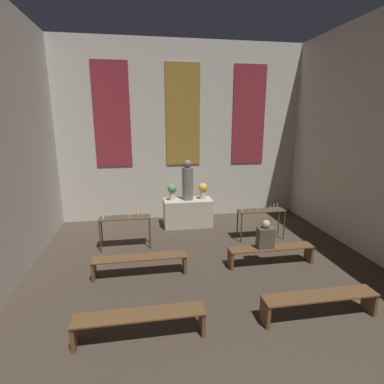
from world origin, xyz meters
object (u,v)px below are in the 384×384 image
object	(u,v)px
candle_rack_left	(125,222)
pew_second_left	(140,320)
flower_vase_left	(172,191)
person_seated	(265,236)
pew_back_right	(271,251)
flower_vase_right	(203,190)
candle_rack_right	(261,214)
statue	(188,182)
pew_second_right	(320,301)
altar	(188,213)
pew_back_left	(140,262)

from	to	relation	value
candle_rack_left	pew_second_left	world-z (taller)	candle_rack_left
flower_vase_left	candle_rack_left	xyz separation A→B (m)	(-1.39, -1.39, -0.44)
person_seated	pew_back_right	bearing A→B (deg)	0.00
flower_vase_right	candle_rack_right	size ratio (longest dim) A/B	0.39
statue	candle_rack_left	xyz separation A→B (m)	(-1.87, -1.39, -0.70)
flower_vase_right	candle_rack_left	size ratio (longest dim) A/B	0.39
flower_vase_left	flower_vase_right	distance (m)	0.97
flower_vase_left	candle_rack_left	distance (m)	2.01
candle_rack_left	pew_second_right	xyz separation A→B (m)	(3.37, -3.48, -0.40)
statue	flower_vase_left	bearing A→B (deg)	180.00
statue	flower_vase_left	world-z (taller)	statue
statue	flower_vase_right	world-z (taller)	statue
altar	statue	world-z (taller)	statue
candle_rack_left	person_seated	xyz separation A→B (m)	(3.21, -1.52, -0.00)
pew_second_right	flower_vase_right	bearing A→B (deg)	101.75
pew_second_left	candle_rack_right	bearing A→B (deg)	46.07
flower_vase_right	altar	bearing A→B (deg)	180.00
flower_vase_left	candle_rack_right	bearing A→B (deg)	-30.70
flower_vase_left	pew_back_right	size ratio (longest dim) A/B	0.25
altar	statue	bearing A→B (deg)	0.00
statue	pew_back_right	xyz separation A→B (m)	(1.50, -2.91, -1.10)
pew_second_left	person_seated	size ratio (longest dim) A/B	3.02
pew_second_left	pew_back_left	xyz separation A→B (m)	(0.00, 1.96, 0.00)
flower_vase_left	candle_rack_right	distance (m)	2.75
flower_vase_left	person_seated	bearing A→B (deg)	-57.94
pew_second_right	person_seated	bearing A→B (deg)	94.69
flower_vase_left	pew_second_left	distance (m)	5.04
statue	pew_second_right	bearing A→B (deg)	-72.90
altar	pew_back_right	xyz separation A→B (m)	(1.50, -2.91, -0.11)
pew_second_left	flower_vase_left	bearing A→B (deg)	78.25
pew_back_left	pew_second_left	bearing A→B (deg)	-90.00
statue	pew_back_left	distance (m)	3.45
candle_rack_right	pew_back_right	size ratio (longest dim) A/B	0.65
flower_vase_right	pew_back_left	size ratio (longest dim) A/B	0.25
altar	candle_rack_left	world-z (taller)	candle_rack_left
flower_vase_left	flower_vase_right	xyz separation A→B (m)	(0.97, 0.00, 0.00)
statue	flower_vase_left	size ratio (longest dim) A/B	2.47
altar	pew_back_right	bearing A→B (deg)	-62.76
statue	candle_rack_left	world-z (taller)	statue
candle_rack_left	candle_rack_right	xyz separation A→B (m)	(3.73, 0.00, -0.00)
flower_vase_right	pew_second_left	distance (m)	5.32
pew_second_left	pew_back_left	bearing A→B (deg)	90.00
flower_vase_left	pew_back_left	xyz separation A→B (m)	(-1.01, -2.91, -0.84)
flower_vase_right	pew_second_right	xyz separation A→B (m)	(1.01, -4.87, -0.84)
candle_rack_left	pew_back_right	bearing A→B (deg)	-24.26
candle_rack_left	candle_rack_right	size ratio (longest dim) A/B	1.00
altar	pew_back_right	size ratio (longest dim) A/B	0.75
pew_back_left	flower_vase_left	bearing A→B (deg)	70.81
candle_rack_left	pew_second_left	xyz separation A→B (m)	(0.38, -3.48, -0.40)
statue	pew_back_left	xyz separation A→B (m)	(-1.50, -2.91, -1.10)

